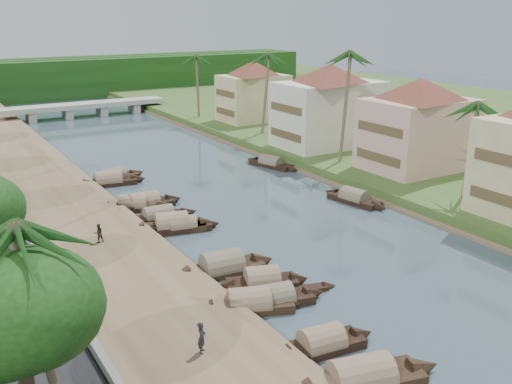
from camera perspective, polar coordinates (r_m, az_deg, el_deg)
ground at (r=42.30m, az=10.41°, el=-7.08°), size 220.00×220.00×0.00m
left_bank at (r=52.21m, az=-18.44°, el=-2.43°), size 10.00×180.00×0.80m
right_bank at (r=68.25m, az=11.30°, el=2.91°), size 16.00×180.00×1.20m
retaining_wall at (r=51.25m, az=-23.09°, el=-2.20°), size 0.40×180.00×1.10m
treeline at (r=131.63m, az=-20.16°, el=10.60°), size 120.00×14.00×8.00m
bridge at (r=104.85m, az=-16.79°, el=8.16°), size 28.00×4.00×2.40m
building_mid at (r=63.64m, az=15.92°, el=6.64°), size 14.11×14.11×9.70m
building_far at (r=73.03m, az=7.30°, el=8.69°), size 15.59×15.59×10.20m
building_distant at (r=89.94m, az=-0.26°, el=10.14°), size 12.62×12.62×9.20m
sampan_1 at (r=31.80m, az=6.58°, el=-14.88°), size 6.83×2.29×2.03m
sampan_2 at (r=29.49m, az=10.44°, el=-17.93°), size 9.08×3.82×2.33m
sampan_3 at (r=35.88m, az=1.66°, el=-10.74°), size 7.48×2.74×2.01m
sampan_4 at (r=35.33m, az=-0.68°, el=-11.20°), size 7.60×4.24×2.15m
sampan_5 at (r=38.07m, az=0.62°, el=-8.97°), size 6.71×3.65×2.11m
sampan_6 at (r=40.09m, az=-3.42°, el=-7.56°), size 8.34×2.64×2.42m
sampan_7 at (r=47.81m, az=-7.34°, el=-3.46°), size 6.68×2.68×1.80m
sampan_8 at (r=48.02m, az=-8.40°, el=-3.39°), size 7.97×3.91×2.38m
sampan_9 at (r=50.47m, az=-9.72°, el=-2.43°), size 7.43×1.85×1.91m
sampan_10 at (r=53.70m, az=-12.16°, el=-1.34°), size 7.31×4.71×2.06m
sampan_11 at (r=53.97m, az=-11.14°, el=-1.17°), size 7.81×2.05×2.23m
sampan_12 at (r=62.90m, az=-14.34°, el=1.28°), size 9.03×4.14×2.14m
sampan_13 at (r=62.06m, az=-14.51°, el=1.05°), size 8.13×3.11×2.18m
sampan_15 at (r=55.24m, az=9.80°, el=-0.67°), size 2.93×7.70×2.05m
sampan_16 at (r=67.21m, az=1.53°, el=2.85°), size 3.72×7.95×1.96m
canoe_1 at (r=37.73m, az=4.37°, el=-9.82°), size 5.31×2.08×0.85m
canoe_2 at (r=54.58m, az=-12.09°, el=-1.37°), size 5.78×3.26×0.87m
palm_1 at (r=53.80m, az=20.98°, el=7.96°), size 3.20×3.20×10.07m
palm_2 at (r=63.98m, az=8.98°, el=13.27°), size 3.20×3.20×13.58m
palm_3 at (r=79.36m, az=0.79°, el=13.38°), size 3.20×3.20×12.31m
palm_4 at (r=22.03m, az=-21.23°, el=-3.45°), size 3.20×3.20×10.28m
palm_7 at (r=93.07m, az=-5.93°, el=13.19°), size 3.20×3.20×11.13m
tree_1 at (r=23.07m, az=-22.80°, el=-11.15°), size 5.40×5.40×7.75m
tree_6 at (r=79.13m, az=8.44°, el=8.97°), size 4.96×4.96×6.82m
person_near at (r=29.93m, az=-5.45°, el=-14.27°), size 0.70×0.75×1.72m
person_far at (r=44.67m, az=-15.47°, el=-3.97°), size 0.72×0.57×1.45m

